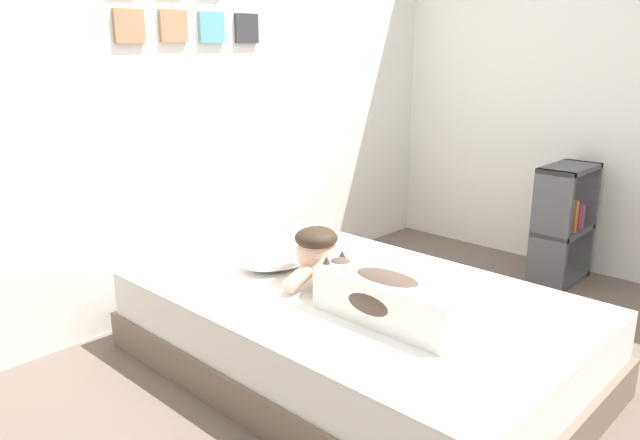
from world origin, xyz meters
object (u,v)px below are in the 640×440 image
object	(u,v)px
bed	(354,331)
pillow	(285,253)
coffee_cup	(297,251)
dog	(380,293)
bookshelf	(563,223)
person_lying	(378,281)
cell_phone	(363,294)

from	to	relation	value
bed	pillow	distance (m)	0.55
coffee_cup	bed	bearing A→B (deg)	-104.82
dog	bed	bearing A→B (deg)	60.66
bed	bookshelf	size ratio (longest dim) A/B	2.77
bookshelf	dog	bearing A→B (deg)	-179.25
person_lying	coffee_cup	xyz separation A→B (m)	(0.19, 0.68, -0.07)
dog	cell_phone	size ratio (longest dim) A/B	4.11
person_lying	cell_phone	world-z (taller)	person_lying
bed	dog	bearing A→B (deg)	-119.34
person_lying	cell_phone	bearing A→B (deg)	70.73
dog	bookshelf	xyz separation A→B (m)	(1.89, 0.02, -0.11)
dog	coffee_cup	world-z (taller)	dog
person_lying	coffee_cup	size ratio (longest dim) A/B	7.36
cell_phone	bed	bearing A→B (deg)	78.41
pillow	bookshelf	size ratio (longest dim) A/B	0.69
pillow	person_lying	distance (m)	0.66
bed	cell_phone	bearing A→B (deg)	-101.59
bed	pillow	size ratio (longest dim) A/B	3.99
pillow	person_lying	xyz separation A→B (m)	(-0.08, -0.65, 0.05)
pillow	coffee_cup	xyz separation A→B (m)	(0.11, 0.03, -0.02)
dog	cell_phone	bearing A→B (deg)	56.30
dog	cell_phone	xyz separation A→B (m)	(0.13, 0.19, -0.10)
bookshelf	cell_phone	bearing A→B (deg)	174.54
pillow	coffee_cup	bearing A→B (deg)	13.54
bed	bookshelf	xyz separation A→B (m)	(1.75, -0.23, 0.19)
bookshelf	coffee_cup	bearing A→B (deg)	155.45
pillow	dog	distance (m)	0.76
bed	bookshelf	world-z (taller)	bookshelf
pillow	cell_phone	world-z (taller)	pillow
pillow	coffee_cup	size ratio (longest dim) A/B	4.16
dog	coffee_cup	xyz separation A→B (m)	(0.28, 0.76, -0.07)
person_lying	dog	distance (m)	0.12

